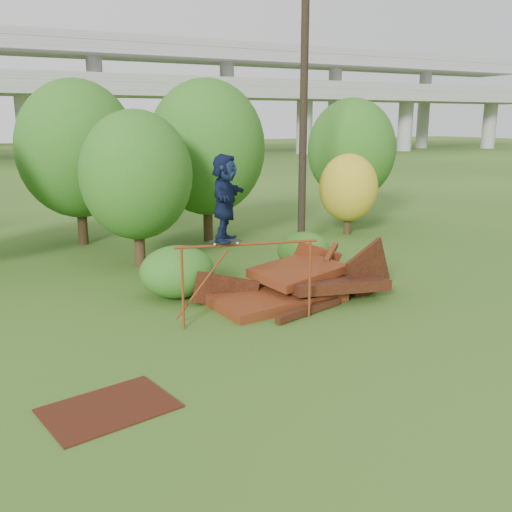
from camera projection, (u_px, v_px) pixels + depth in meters
name	position (u px, v px, depth m)	size (l,w,h in m)	color
ground	(333.00, 346.00, 11.93)	(240.00, 240.00, 0.00)	#2D5116
scrap_pile	(298.00, 286.00, 14.96)	(5.54, 3.03, 1.75)	#521E0E
grind_rail	(248.00, 264.00, 12.98)	(3.24, 0.77, 1.91)	maroon
skateboard	(225.00, 241.00, 12.72)	(0.74, 0.34, 0.07)	black
skater	(225.00, 198.00, 12.49)	(1.78, 0.57, 1.92)	#0F1836
flat_plate	(109.00, 408.00, 9.32)	(2.02, 1.44, 0.03)	#3C170C
tree_1	(77.00, 149.00, 20.91)	(4.38, 4.38, 6.09)	black
tree_2	(136.00, 175.00, 17.78)	(3.52, 3.52, 4.96)	black
tree_3	(207.00, 148.00, 21.53)	(4.43, 4.43, 6.14)	black
tree_4	(348.00, 188.00, 23.20)	(2.40, 2.40, 3.31)	black
tree_5	(352.00, 150.00, 25.90)	(3.99, 3.99, 5.60)	black
shrub_left	(177.00, 272.00, 15.10)	(2.00, 1.85, 1.39)	#195216
shrub_right	(304.00, 251.00, 17.92)	(1.69, 1.55, 1.20)	#195216
utility_pole	(304.00, 102.00, 20.15)	(1.40, 0.28, 10.35)	black
freeway_overpass	(19.00, 68.00, 64.16)	(160.00, 15.00, 13.70)	gray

